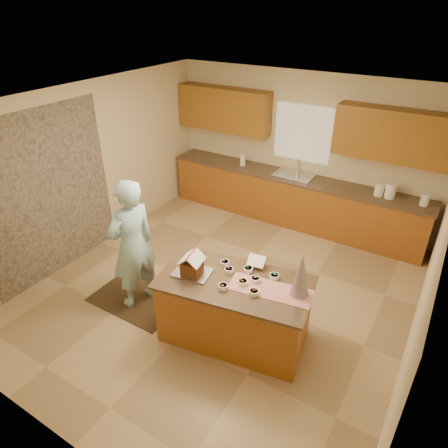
{
  "coord_description": "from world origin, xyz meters",
  "views": [
    {
      "loc": [
        2.42,
        -3.92,
        3.78
      ],
      "look_at": [
        -0.1,
        0.2,
        1.0
      ],
      "focal_mm": 32.04,
      "sensor_mm": 36.0,
      "label": 1
    }
  ],
  "objects": [
    {
      "name": "floor",
      "position": [
        0.0,
        0.0,
        0.0
      ],
      "size": [
        5.5,
        5.5,
        0.0
      ],
      "primitive_type": "plane",
      "color": "tan",
      "rests_on": "ground"
    },
    {
      "name": "ceiling",
      "position": [
        0.0,
        0.0,
        2.7
      ],
      "size": [
        5.5,
        5.5,
        0.0
      ],
      "primitive_type": "plane",
      "color": "silver",
      "rests_on": "floor"
    },
    {
      "name": "wall_back",
      "position": [
        0.0,
        2.75,
        1.35
      ],
      "size": [
        5.5,
        5.5,
        0.0
      ],
      "primitive_type": "plane",
      "color": "beige",
      "rests_on": "floor"
    },
    {
      "name": "wall_front",
      "position": [
        0.0,
        -2.75,
        1.35
      ],
      "size": [
        5.5,
        5.5,
        0.0
      ],
      "primitive_type": "plane",
      "color": "beige",
      "rests_on": "floor"
    },
    {
      "name": "wall_left",
      "position": [
        -2.5,
        0.0,
        1.35
      ],
      "size": [
        5.5,
        5.5,
        0.0
      ],
      "primitive_type": "plane",
      "color": "beige",
      "rests_on": "floor"
    },
    {
      "name": "wall_right",
      "position": [
        2.5,
        0.0,
        1.35
      ],
      "size": [
        5.5,
        5.5,
        0.0
      ],
      "primitive_type": "plane",
      "color": "beige",
      "rests_on": "floor"
    },
    {
      "name": "stone_accent",
      "position": [
        -2.48,
        -0.8,
        1.25
      ],
      "size": [
        0.0,
        2.5,
        2.5
      ],
      "primitive_type": "plane",
      "rotation": [
        1.57,
        0.0,
        1.57
      ],
      "color": "gray",
      "rests_on": "wall_left"
    },
    {
      "name": "window_curtain",
      "position": [
        0.0,
        2.72,
        1.65
      ],
      "size": [
        1.05,
        0.03,
        1.0
      ],
      "primitive_type": "cube",
      "color": "white",
      "rests_on": "wall_back"
    },
    {
      "name": "back_counter_base",
      "position": [
        0.0,
        2.45,
        0.44
      ],
      "size": [
        4.8,
        0.6,
        0.88
      ],
      "primitive_type": "cube",
      "color": "brown",
      "rests_on": "floor"
    },
    {
      "name": "back_counter_top",
      "position": [
        0.0,
        2.45,
        0.9
      ],
      "size": [
        4.85,
        0.63,
        0.04
      ],
      "primitive_type": "cube",
      "color": "brown",
      "rests_on": "back_counter_base"
    },
    {
      "name": "upper_cabinet_left",
      "position": [
        -1.55,
        2.57,
        1.9
      ],
      "size": [
        1.85,
        0.35,
        0.8
      ],
      "primitive_type": "cube",
      "color": "#965820",
      "rests_on": "wall_back"
    },
    {
      "name": "upper_cabinet_right",
      "position": [
        1.55,
        2.57,
        1.9
      ],
      "size": [
        1.85,
        0.35,
        0.8
      ],
      "primitive_type": "cube",
      "color": "#965820",
      "rests_on": "wall_back"
    },
    {
      "name": "sink",
      "position": [
        0.0,
        2.45,
        0.89
      ],
      "size": [
        0.7,
        0.45,
        0.12
      ],
      "primitive_type": "cube",
      "color": "silver",
      "rests_on": "back_counter_top"
    },
    {
      "name": "faucet",
      "position": [
        0.0,
        2.63,
        1.06
      ],
      "size": [
        0.03,
        0.03,
        0.28
      ],
      "primitive_type": "cylinder",
      "color": "silver",
      "rests_on": "back_counter_top"
    },
    {
      "name": "island_base",
      "position": [
        0.6,
        -0.7,
        0.42
      ],
      "size": [
        1.84,
        1.14,
        0.84
      ],
      "primitive_type": "cube",
      "rotation": [
        0.0,
        0.0,
        0.17
      ],
      "color": "brown",
      "rests_on": "floor"
    },
    {
      "name": "island_top",
      "position": [
        0.6,
        -0.7,
        0.86
      ],
      "size": [
        1.93,
        1.22,
        0.04
      ],
      "primitive_type": "cube",
      "rotation": [
        0.0,
        0.0,
        0.17
      ],
      "color": "brown",
      "rests_on": "island_base"
    },
    {
      "name": "table_runner",
      "position": [
        1.02,
        -0.62,
        0.88
      ],
      "size": [
        1.0,
        0.5,
        0.01
      ],
      "primitive_type": "cube",
      "rotation": [
        0.0,
        0.0,
        0.17
      ],
      "color": "red",
      "rests_on": "island_top"
    },
    {
      "name": "baking_tray",
      "position": [
        0.09,
        -0.83,
        0.89
      ],
      "size": [
        0.49,
        0.39,
        0.02
      ],
      "primitive_type": "cube",
      "rotation": [
        0.0,
        0.0,
        0.17
      ],
      "color": "silver",
      "rests_on": "island_top"
    },
    {
      "name": "cookbook",
      "position": [
        0.68,
        -0.31,
        0.97
      ],
      "size": [
        0.23,
        0.2,
        0.09
      ],
      "primitive_type": "cube",
      "rotation": [
        -1.13,
        0.0,
        0.17
      ],
      "color": "white",
      "rests_on": "island_top"
    },
    {
      "name": "tinsel_tree",
      "position": [
        1.32,
        -0.53,
        1.14
      ],
      "size": [
        0.24,
        0.24,
        0.53
      ],
      "primitive_type": "cone",
      "rotation": [
        0.0,
        0.0,
        0.17
      ],
      "color": "silver",
      "rests_on": "island_top"
    },
    {
      "name": "rug",
      "position": [
        -0.94,
        -0.81,
        0.01
      ],
      "size": [
        1.25,
        0.82,
        0.01
      ],
      "primitive_type": "cube",
      "color": "black",
      "rests_on": "floor"
    },
    {
      "name": "boy",
      "position": [
        -0.89,
        -0.81,
        0.94
      ],
      "size": [
        0.59,
        0.76,
        1.85
      ],
      "primitive_type": "imported",
      "rotation": [
        0.0,
        0.0,
        -1.81
      ],
      "color": "#9ECAE0",
      "rests_on": "rug"
    },
    {
      "name": "canister_a",
      "position": [
        1.49,
        2.45,
        1.02
      ],
      "size": [
        0.15,
        0.15,
        0.21
      ],
      "primitive_type": "cylinder",
      "color": "white",
      "rests_on": "back_counter_top"
    },
    {
      "name": "canister_b",
      "position": [
        1.67,
        2.45,
        1.04
      ],
      "size": [
        0.17,
        0.17,
        0.24
      ],
      "primitive_type": "cylinder",
      "color": "white",
      "rests_on": "back_counter_top"
    },
    {
      "name": "canister_c",
      "position": [
        2.19,
        2.45,
        1.01
      ],
      "size": [
        0.13,
        0.13,
        0.19
      ],
      "primitive_type": "cylinder",
      "color": "white",
      "rests_on": "back_counter_top"
    },
    {
      "name": "paper_towel",
      "position": [
        -1.05,
        2.45,
        1.03
      ],
      "size": [
        0.1,
        0.1,
        0.23
      ],
      "primitive_type": "cylinder",
      "color": "white",
      "rests_on": "back_counter_top"
    },
    {
      "name": "gingerbread_house",
      "position": [
        0.09,
        -0.83,
        1.0
      ],
      "size": [
        0.3,
        0.31,
        0.27
      ],
      "color": "brown",
      "rests_on": "baking_tray"
    },
    {
      "name": "candy_bowls",
      "position": [
        0.67,
        -0.61,
        0.91
      ],
      "size": [
        0.76,
        0.59,
        0.05
      ],
      "color": "#903073",
      "rests_on": "island_top"
    }
  ]
}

